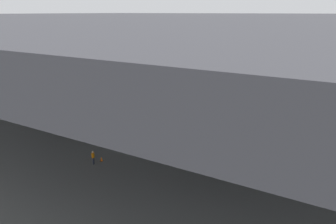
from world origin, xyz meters
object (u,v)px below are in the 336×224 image
(airplane_distant, at_px, (156,62))
(airplane_main, at_px, (186,101))
(crew_worker_near_nose, at_px, (93,157))
(crew_worker_by_stairs, at_px, (138,123))
(traffic_cone_orange, at_px, (101,159))
(baggage_tug, at_px, (196,98))
(boarding_stairs, at_px, (142,130))

(airplane_distant, bearing_deg, airplane_main, -50.94)
(crew_worker_near_nose, height_order, crew_worker_by_stairs, crew_worker_near_nose)
(crew_worker_by_stairs, height_order, traffic_cone_orange, crew_worker_by_stairs)
(baggage_tug, bearing_deg, airplane_distant, 137.70)
(boarding_stairs, xyz_separation_m, crew_worker_near_nose, (0.20, -10.55, 0.27))
(airplane_main, relative_size, airplane_distant, 1.00)
(crew_worker_near_nose, bearing_deg, traffic_cone_orange, 74.30)
(crew_worker_by_stairs, bearing_deg, airplane_distant, 118.74)
(crew_worker_near_nose, distance_m, crew_worker_by_stairs, 12.35)
(crew_worker_by_stairs, distance_m, airplane_distant, 45.65)
(traffic_cone_orange, xyz_separation_m, baggage_tug, (-1.38, 30.22, 0.23))
(boarding_stairs, xyz_separation_m, crew_worker_by_stairs, (-1.88, 1.62, 0.20))
(crew_worker_near_nose, bearing_deg, crew_worker_by_stairs, 99.70)
(airplane_main, xyz_separation_m, airplane_distant, (-26.40, 32.53, -0.02))
(boarding_stairs, relative_size, crew_worker_near_nose, 2.61)
(boarding_stairs, height_order, baggage_tug, boarding_stairs)
(airplane_main, xyz_separation_m, crew_worker_near_nose, (-2.40, -19.61, -2.32))
(airplane_distant, xyz_separation_m, traffic_cone_orange, (24.30, -51.08, -3.00))
(airplane_main, height_order, crew_worker_near_nose, airplane_main)
(airplane_distant, relative_size, baggage_tug, 13.42)
(boarding_stairs, bearing_deg, airplane_distant, 119.78)
(baggage_tug, bearing_deg, airplane_main, -73.42)
(airplane_distant, height_order, baggage_tug, airplane_distant)
(airplane_main, height_order, airplane_distant, airplane_main)
(boarding_stairs, distance_m, crew_worker_near_nose, 10.56)
(crew_worker_near_nose, bearing_deg, airplane_distant, 114.71)
(boarding_stairs, relative_size, baggage_tug, 1.80)
(crew_worker_by_stairs, relative_size, traffic_cone_orange, 2.70)
(airplane_main, xyz_separation_m, baggage_tug, (-3.48, 11.68, -2.78))
(traffic_cone_orange, bearing_deg, airplane_distant, 115.44)
(crew_worker_near_nose, xyz_separation_m, crew_worker_by_stairs, (-2.08, 12.17, -0.07))
(boarding_stairs, height_order, crew_worker_by_stairs, boarding_stairs)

